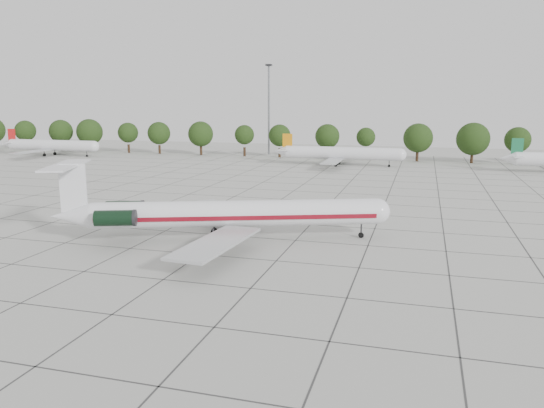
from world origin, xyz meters
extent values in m
plane|color=#B6B6AE|center=(0.00, 0.00, 0.00)|extent=(260.00, 260.00, 0.00)
cube|color=#383838|center=(0.00, 15.00, 0.01)|extent=(170.00, 170.00, 0.02)
cylinder|color=silver|center=(-6.24, -1.69, 3.06)|extent=(30.52, 13.69, 2.89)
sphere|color=silver|center=(8.52, 3.80, 3.06)|extent=(2.89, 2.89, 2.89)
cone|color=silver|center=(-23.04, -7.95, 3.06)|extent=(5.11, 4.23, 2.89)
cube|color=maroon|center=(-6.75, -0.32, 2.84)|extent=(28.71, 10.73, 0.48)
cube|color=maroon|center=(-5.73, -3.06, 2.84)|extent=(28.71, 10.73, 0.48)
cube|color=#B7BABC|center=(-11.03, 4.93, 1.88)|extent=(12.17, 12.08, 0.26)
cube|color=#B7BABC|center=(-5.54, -9.83, 1.88)|extent=(5.06, 13.40, 0.26)
cube|color=black|center=(-18.81, -4.27, 3.32)|extent=(2.20, 1.74, 0.22)
cylinder|color=black|center=(-19.02, -3.70, 3.32)|extent=(4.51, 3.02, 1.66)
cube|color=black|center=(-17.44, -7.96, 3.32)|extent=(2.20, 1.74, 0.22)
cylinder|color=black|center=(-17.22, -8.53, 3.32)|extent=(4.51, 3.02, 1.66)
cube|color=silver|center=(-22.63, -7.79, 6.12)|extent=(2.71, 1.21, 5.25)
cube|color=silver|center=(-23.21, -8.01, 8.57)|extent=(6.12, 10.75, 0.19)
cylinder|color=black|center=(6.88, 3.19, 0.83)|extent=(0.22, 0.22, 1.66)
cylinder|color=black|center=(6.88, 3.19, 0.31)|extent=(0.66, 0.44, 0.61)
cylinder|color=black|center=(-9.49, -0.47, 1.14)|extent=(0.27, 0.27, 1.57)
cylinder|color=black|center=(-9.49, -0.47, 0.44)|extent=(1.00, 0.80, 0.87)
cylinder|color=black|center=(-7.90, -4.74, 1.14)|extent=(0.27, 0.27, 1.57)
cylinder|color=black|center=(-7.90, -4.74, 0.44)|extent=(1.00, 0.80, 0.87)
cylinder|color=silver|center=(-87.77, 71.24, 3.00)|extent=(27.20, 3.00, 3.00)
cube|color=#B7BABC|center=(-88.77, 71.24, 1.80)|extent=(3.50, 27.20, 0.25)
cube|color=red|center=(-101.21, 71.24, 5.60)|extent=(2.40, 0.25, 3.60)
cylinder|color=black|center=(-88.77, 73.44, 0.40)|extent=(0.80, 0.45, 0.80)
cylinder|color=black|center=(-88.77, 69.04, 0.40)|extent=(0.80, 0.45, 0.80)
cylinder|color=silver|center=(-5.60, 70.77, 3.00)|extent=(27.20, 3.00, 3.00)
cube|color=#B7BABC|center=(-6.60, 70.77, 1.80)|extent=(3.50, 27.20, 0.25)
cube|color=orange|center=(-19.04, 70.77, 5.60)|extent=(2.40, 0.25, 3.60)
cylinder|color=black|center=(-6.60, 72.97, 0.40)|extent=(0.80, 0.45, 0.80)
cylinder|color=black|center=(-6.60, 68.57, 0.40)|extent=(0.80, 0.45, 0.80)
cube|color=#16663D|center=(32.62, 68.83, 5.60)|extent=(2.40, 0.25, 3.60)
cylinder|color=#332114|center=(-108.21, 85.00, 1.25)|extent=(0.70, 0.70, 2.50)
sphere|color=black|center=(-108.21, 85.00, 6.00)|extent=(6.44, 6.44, 6.44)
cylinder|color=#332114|center=(-95.02, 85.00, 1.25)|extent=(0.70, 0.70, 2.50)
sphere|color=black|center=(-95.02, 85.00, 6.00)|extent=(7.14, 7.14, 7.14)
cylinder|color=#332114|center=(-84.83, 85.00, 1.25)|extent=(0.70, 0.70, 2.50)
sphere|color=black|center=(-84.83, 85.00, 6.00)|extent=(7.79, 7.79, 7.79)
cylinder|color=#332114|center=(-71.64, 85.00, 1.25)|extent=(0.70, 0.70, 2.50)
sphere|color=black|center=(-71.64, 85.00, 6.00)|extent=(5.94, 5.94, 5.94)
cylinder|color=#332114|center=(-61.45, 85.00, 1.25)|extent=(0.70, 0.70, 2.50)
sphere|color=black|center=(-61.45, 85.00, 6.00)|extent=(6.57, 6.57, 6.57)
cylinder|color=#332114|center=(-48.26, 85.00, 1.25)|extent=(0.70, 0.70, 2.50)
sphere|color=black|center=(-48.26, 85.00, 6.00)|extent=(7.15, 7.15, 7.15)
cylinder|color=#332114|center=(-35.07, 85.00, 1.25)|extent=(0.70, 0.70, 2.50)
sphere|color=black|center=(-35.07, 85.00, 6.00)|extent=(5.43, 5.43, 5.43)
cylinder|color=#332114|center=(-24.88, 85.00, 1.25)|extent=(0.70, 0.70, 2.50)
sphere|color=black|center=(-24.88, 85.00, 6.00)|extent=(5.99, 5.99, 5.99)
cylinder|color=#332114|center=(-11.69, 85.00, 1.25)|extent=(0.70, 0.70, 2.50)
sphere|color=black|center=(-11.69, 85.00, 6.00)|extent=(6.50, 6.50, 6.50)
cylinder|color=#332114|center=(-1.50, 85.00, 1.25)|extent=(0.70, 0.70, 2.50)
sphere|color=black|center=(-1.50, 85.00, 6.00)|extent=(4.93, 4.93, 4.93)
cylinder|color=#332114|center=(11.69, 85.00, 1.25)|extent=(0.70, 0.70, 2.50)
sphere|color=black|center=(11.69, 85.00, 6.00)|extent=(7.40, 7.40, 7.40)
cylinder|color=#332114|center=(24.88, 85.00, 1.25)|extent=(0.70, 0.70, 2.50)
sphere|color=black|center=(24.88, 85.00, 6.00)|extent=(8.08, 8.08, 8.08)
cylinder|color=#332114|center=(35.07, 85.00, 1.25)|extent=(0.70, 0.70, 2.50)
sphere|color=black|center=(35.07, 85.00, 6.00)|extent=(6.17, 6.17, 6.17)
cylinder|color=slate|center=(-30.00, 92.00, 12.50)|extent=(0.56, 0.56, 25.00)
cube|color=black|center=(-30.00, 92.00, 25.20)|extent=(1.60, 1.60, 0.50)
camera|label=1|loc=(13.20, -55.66, 15.29)|focal=35.00mm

